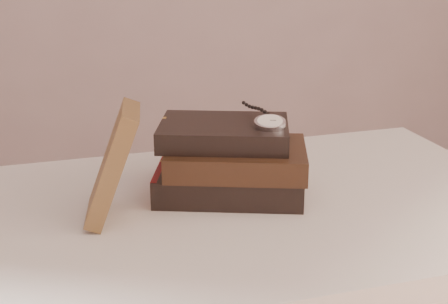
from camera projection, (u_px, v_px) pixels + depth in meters
name	position (u px, v px, depth m)	size (l,w,h in m)	color
table	(236.00, 253.00, 1.08)	(1.00, 0.60, 0.75)	beige
book_stack	(230.00, 161.00, 1.08)	(0.29, 0.25, 0.12)	black
journal	(113.00, 164.00, 0.97)	(0.03, 0.11, 0.18)	#46301B
pocket_watch	(269.00, 122.00, 1.04)	(0.07, 0.16, 0.02)	silver
eyeglasses	(184.00, 138.00, 1.15)	(0.14, 0.15, 0.05)	silver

